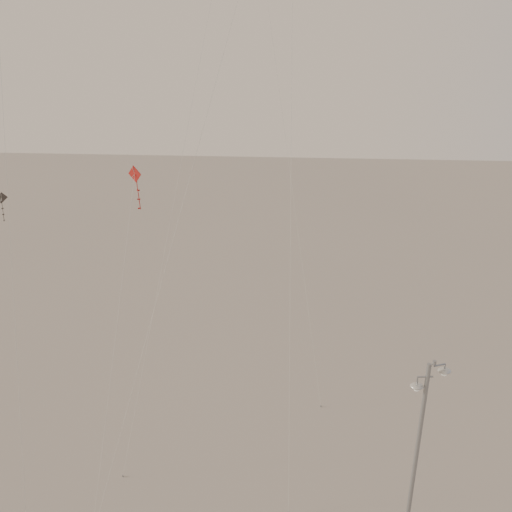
{
  "coord_description": "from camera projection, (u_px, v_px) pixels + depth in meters",
  "views": [
    {
      "loc": [
        -0.14,
        -18.92,
        21.1
      ],
      "look_at": [
        -2.01,
        5.0,
        12.4
      ],
      "focal_mm": 50.0,
      "sensor_mm": 36.0,
      "label": 1
    }
  ],
  "objects": [
    {
      "name": "street_lamp",
      "position": [
        419.0,
        445.0,
        28.31
      ],
      "size": [
        1.56,
        0.81,
        8.17
      ],
      "color": "gray",
      "rests_on": "ground"
    },
    {
      "name": "kite_1",
      "position": [
        236.0,
        12.0,
        24.23
      ],
      "size": [
        7.35,
        11.34,
        27.93
      ],
      "rotation": [
        0.0,
        0.0,
        -0.99
      ],
      "color": "#322C2A",
      "rests_on": "ground"
    },
    {
      "name": "kite_3",
      "position": [
        119.0,
        313.0,
        22.38
      ],
      "size": [
        1.94,
        5.63,
        16.23
      ],
      "rotation": [
        0.0,
        0.0,
        -0.32
      ],
      "color": "maroon",
      "rests_on": "ground"
    }
  ]
}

